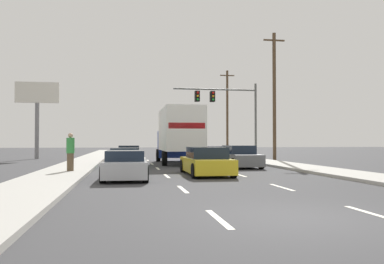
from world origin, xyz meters
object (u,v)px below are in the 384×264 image
at_px(traffic_signal_mast, 222,103).
at_px(pedestrian_near_corner, 70,152).
at_px(car_gray, 239,157).
at_px(utility_pole_far, 227,111).
at_px(roadside_billboard, 37,105).
at_px(box_truck, 179,133).
at_px(car_orange, 129,154).
at_px(utility_pole_mid, 274,95).
at_px(car_silver, 125,165).
at_px(car_navy, 214,154).
at_px(car_green, 125,158).
at_px(car_yellow, 206,162).

bearing_deg(traffic_signal_mast, pedestrian_near_corner, -127.04).
distance_m(car_gray, utility_pole_far, 25.27).
bearing_deg(car_gray, traffic_signal_mast, 80.78).
bearing_deg(roadside_billboard, traffic_signal_mast, -8.16).
xyz_separation_m(box_truck, traffic_signal_mast, (4.96, 7.31, 2.89)).
xyz_separation_m(car_orange, utility_pole_mid, (11.74, -0.37, 4.82)).
relative_size(box_truck, roadside_billboard, 1.22).
height_order(car_silver, car_navy, car_silver).
distance_m(car_green, car_silver, 7.79).
bearing_deg(car_gray, car_orange, 128.89).
relative_size(car_yellow, roadside_billboard, 0.65).
xyz_separation_m(car_green, car_gray, (6.78, -1.35, 0.06)).
distance_m(car_gray, utility_pole_mid, 10.45).
bearing_deg(car_gray, box_truck, 125.25).
distance_m(car_silver, pedestrian_near_corner, 4.11).
relative_size(car_yellow, car_gray, 0.99).
relative_size(car_green, car_yellow, 1.05).
bearing_deg(car_orange, utility_pole_far, 53.14).
xyz_separation_m(car_gray, utility_pole_far, (5.64, 24.18, 4.69)).
bearing_deg(car_silver, roadside_billboard, 110.78).
bearing_deg(traffic_signal_mast, utility_pole_far, 73.32).
bearing_deg(car_silver, car_green, 89.98).
bearing_deg(utility_pole_far, traffic_signal_mast, -106.68).
relative_size(car_orange, car_gray, 0.95).
bearing_deg(traffic_signal_mast, car_yellow, -106.52).
height_order(box_truck, car_navy, box_truck).
height_order(car_orange, box_truck, box_truck).
xyz_separation_m(car_silver, traffic_signal_mast, (8.67, 18.08, 4.49)).
xyz_separation_m(car_orange, car_silver, (-0.31, -14.46, 0.00)).
distance_m(car_silver, roadside_billboard, 22.28).
bearing_deg(car_silver, car_orange, 88.76).
distance_m(car_green, traffic_signal_mast, 14.20).
xyz_separation_m(car_silver, box_truck, (3.71, 10.78, 1.59)).
height_order(car_orange, car_green, car_orange).
bearing_deg(roadside_billboard, car_silver, -69.22).
xyz_separation_m(car_silver, car_navy, (6.92, 13.95, -0.01)).
distance_m(utility_pole_mid, roadside_billboard, 20.81).
bearing_deg(traffic_signal_mast, car_silver, -115.63).
bearing_deg(box_truck, car_orange, 132.75).
height_order(car_orange, car_navy, car_orange).
bearing_deg(utility_pole_far, roadside_billboard, -153.25).
relative_size(car_silver, car_navy, 1.06).
relative_size(car_green, utility_pole_far, 0.46).
bearing_deg(car_green, car_navy, 41.71).
distance_m(traffic_signal_mast, roadside_billboard, 16.60).
xyz_separation_m(car_navy, utility_pole_far, (5.51, 16.67, 4.75)).
distance_m(box_truck, car_gray, 5.54).
bearing_deg(car_silver, pedestrian_near_corner, 129.71).
distance_m(car_green, roadside_billboard, 15.46).
height_order(car_orange, traffic_signal_mast, traffic_signal_mast).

